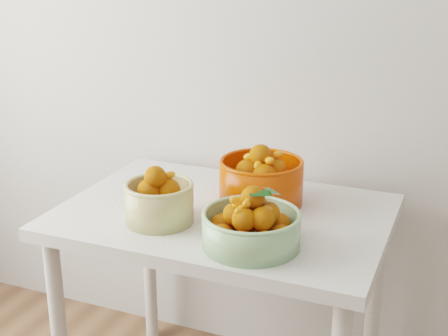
{
  "coord_description": "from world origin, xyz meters",
  "views": [
    {
      "loc": [
        0.29,
        -0.04,
        1.51
      ],
      "look_at": [
        -0.36,
        1.52,
        0.92
      ],
      "focal_mm": 50.0,
      "sensor_mm": 36.0,
      "label": 1
    }
  ],
  "objects_px": {
    "bowl_orange": "(261,180)",
    "bowl_cream": "(159,201)",
    "bowl_green": "(251,226)",
    "table": "(224,239)"
  },
  "relations": [
    {
      "from": "bowl_orange",
      "to": "bowl_cream",
      "type": "bearing_deg",
      "value": -131.91
    },
    {
      "from": "bowl_green",
      "to": "bowl_cream",
      "type": "bearing_deg",
      "value": 170.93
    },
    {
      "from": "bowl_cream",
      "to": "bowl_green",
      "type": "xyz_separation_m",
      "value": [
        0.31,
        -0.05,
        -0.01
      ]
    },
    {
      "from": "table",
      "to": "bowl_green",
      "type": "distance_m",
      "value": 0.3
    },
    {
      "from": "bowl_cream",
      "to": "bowl_orange",
      "type": "relative_size",
      "value": 0.69
    },
    {
      "from": "bowl_cream",
      "to": "table",
      "type": "bearing_deg",
      "value": 45.57
    },
    {
      "from": "bowl_green",
      "to": "bowl_orange",
      "type": "distance_m",
      "value": 0.31
    },
    {
      "from": "bowl_green",
      "to": "bowl_orange",
      "type": "relative_size",
      "value": 0.8
    },
    {
      "from": "table",
      "to": "bowl_cream",
      "type": "xyz_separation_m",
      "value": [
        -0.14,
        -0.15,
        0.16
      ]
    },
    {
      "from": "bowl_green",
      "to": "bowl_orange",
      "type": "height_order",
      "value": "bowl_orange"
    }
  ]
}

